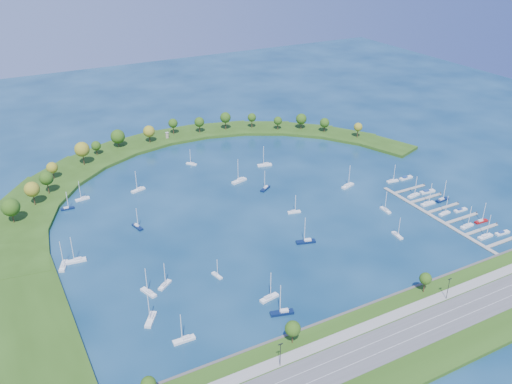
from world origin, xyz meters
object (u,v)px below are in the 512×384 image
moored_boat_12 (397,235)px  docked_boat_0 (485,236)px  docked_boat_6 (428,203)px  docked_boat_10 (392,180)px  moored_boat_0 (269,297)px  moored_boat_20 (138,189)px  moored_boat_5 (67,208)px  moored_boat_14 (63,265)px  moored_boat_21 (265,188)px  moored_boat_2 (265,164)px  moored_boat_16 (239,180)px  moored_boat_3 (294,211)px  docked_boat_3 (481,221)px  docked_boat_11 (406,178)px  moored_boat_10 (82,198)px  moored_boat_18 (192,163)px  docked_boat_4 (445,213)px  moored_boat_8 (386,210)px  docked_boat_7 (442,199)px  moored_boat_1 (348,185)px  moored_boat_4 (282,312)px  moored_boat_19 (149,292)px  moored_boat_15 (306,241)px  docked_boat_5 (460,210)px  docked_boat_1 (502,233)px  docked_boat_9 (427,192)px  harbor_tower (167,135)px  moored_boat_13 (151,319)px  dock_system (446,215)px  docked_boat_2 (467,226)px  docked_boat_8 (414,195)px  moored_boat_11 (137,226)px  moored_boat_7 (165,284)px  moored_boat_9 (184,339)px

moored_boat_12 → docked_boat_0: (37.74, -21.91, 0.05)m
docked_boat_6 → docked_boat_10: (2.43, 32.10, -0.06)m
moored_boat_0 → moored_boat_20: 125.72m
moored_boat_5 → docked_boat_0: bearing=-32.5°
moored_boat_14 → moored_boat_21: (120.19, 25.85, -0.03)m
moored_boat_2 → moored_boat_16: size_ratio=0.91×
moored_boat_3 → docked_boat_3: 98.08m
docked_boat_11 → docked_boat_6: bearing=-113.4°
moored_boat_10 → moored_boat_21: bearing=152.7°
moored_boat_18 → docked_boat_4: bearing=179.4°
moored_boat_8 → docked_boat_7: bearing=-94.6°
moored_boat_20 → docked_boat_7: 174.36m
moored_boat_1 → docked_boat_11: size_ratio=1.47×
moored_boat_0 → moored_boat_2: bearing=51.2°
moored_boat_4 → moored_boat_19: size_ratio=1.13×
moored_boat_2 → moored_boat_14: 147.50m
moored_boat_4 → moored_boat_8: (93.83, 47.63, -0.09)m
moored_boat_15 → moored_boat_20: size_ratio=1.10×
moored_boat_12 → moored_boat_16: 102.61m
moored_boat_18 → docked_boat_7: (105.28, -114.02, 0.05)m
docked_boat_5 → moored_boat_10: bearing=150.5°
moored_boat_3 → docked_boat_7: bearing=-5.3°
moored_boat_12 → moored_boat_2: bearing=-165.3°
moored_boat_2 → docked_boat_1: moored_boat_2 is taller
moored_boat_15 → docked_boat_9: 92.74m
harbor_tower → moored_boat_13: 196.71m
moored_boat_4 → dock_system: bearing=-151.0°
docked_boat_2 → docked_boat_8: size_ratio=0.96×
moored_boat_19 → docked_boat_10: moored_boat_19 is taller
moored_boat_5 → docked_boat_3: size_ratio=0.93×
moored_boat_5 → moored_boat_8: bearing=-25.4°
moored_boat_3 → docked_boat_3: (80.95, -55.39, 0.02)m
docked_boat_7 → docked_boat_9: docked_boat_7 is taller
docked_boat_11 → docked_boat_0: bearing=-101.8°
dock_system → docked_boat_1: 29.46m
docked_boat_11 → moored_boat_4: bearing=-152.8°
dock_system → moored_boat_5: size_ratio=7.71×
moored_boat_11 → moored_boat_16: 74.79m
moored_boat_7 → moored_boat_9: 36.61m
moored_boat_12 → docked_boat_7: bearing=116.0°
moored_boat_20 → docked_boat_7: moored_boat_20 is taller
moored_boat_8 → moored_boat_18: size_ratio=1.08×
moored_boat_19 → docked_boat_2: size_ratio=1.05×
moored_boat_14 → moored_boat_16: size_ratio=0.88×
docked_boat_4 → docked_boat_3: bearing=-60.5°
moored_boat_0 → moored_boat_2: (65.23, 120.91, 0.02)m
docked_boat_6 → docked_boat_8: 11.28m
docked_boat_0 → docked_boat_3: size_ratio=1.12×
moored_boat_15 → docked_boat_5: (91.90, -12.52, -0.37)m
dock_system → docked_boat_2: size_ratio=6.86×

